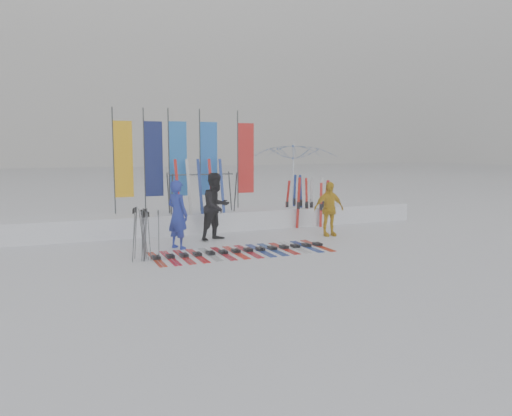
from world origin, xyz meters
name	(u,v)px	position (x,y,z in m)	size (l,w,h in m)	color
ground	(274,258)	(0.00, 0.00, 0.00)	(120.00, 120.00, 0.00)	white
snow_bank	(215,220)	(0.00, 4.60, 0.30)	(14.00, 1.60, 0.60)	white
person_blue	(178,215)	(-1.85, 1.94, 0.89)	(0.65, 0.42, 1.77)	#1B2C9F
person_black	(216,207)	(-0.55, 2.72, 0.95)	(0.92, 0.72, 1.90)	black
person_yellow	(329,209)	(2.73, 2.09, 0.80)	(0.94, 0.39, 1.60)	gold
tent_canopy	(295,180)	(3.39, 5.63, 1.42)	(3.09, 3.15, 2.83)	white
ski_row	(242,251)	(-0.49, 0.86, 0.04)	(4.46, 1.68, 0.07)	#B8270E
pole_cluster	(143,235)	(-2.91, 0.87, 0.60)	(0.66, 0.49, 1.25)	#595B60
feather_flags	(182,159)	(-0.97, 4.82, 2.24)	(4.55, 0.29, 3.20)	#383A3F
ski_rack	(202,187)	(-0.52, 4.20, 1.38)	(2.04, 0.80, 1.23)	#383A3F
upright_skis	(310,202)	(3.21, 4.15, 0.79)	(1.61, 1.04, 1.70)	red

